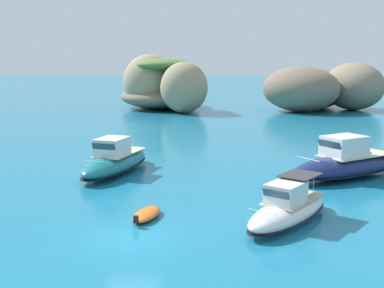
% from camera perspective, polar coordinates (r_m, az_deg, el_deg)
% --- Properties ---
extents(ground_plane, '(400.00, 400.00, 0.00)m').
position_cam_1_polar(ground_plane, '(22.78, -7.06, -10.77)').
color(ground_plane, '#197093').
extents(islet_large, '(21.77, 22.23, 7.25)m').
position_cam_1_polar(islet_large, '(79.77, 14.71, 6.24)').
color(islet_large, '#756651').
rests_on(islet_large, ground).
extents(islet_small, '(14.59, 19.03, 8.50)m').
position_cam_1_polar(islet_small, '(77.30, -3.44, 6.39)').
color(islet_small, '#756651').
rests_on(islet_small, ground).
extents(motorboat_teal, '(4.63, 9.06, 2.56)m').
position_cam_1_polar(motorboat_teal, '(35.05, -8.86, -1.96)').
color(motorboat_teal, '#19727A').
rests_on(motorboat_teal, ground).
extents(motorboat_white, '(5.67, 7.06, 2.22)m').
position_cam_1_polar(motorboat_white, '(24.85, 11.03, -7.37)').
color(motorboat_white, white).
rests_on(motorboat_white, ground).
extents(motorboat_navy, '(9.72, 8.02, 2.89)m').
position_cam_1_polar(motorboat_navy, '(34.92, 17.52, -2.17)').
color(motorboat_navy, navy).
rests_on(motorboat_navy, ground).
extents(dinghy_tender, '(1.62, 2.87, 0.58)m').
position_cam_1_polar(dinghy_tender, '(25.29, -5.28, -8.06)').
color(dinghy_tender, orange).
rests_on(dinghy_tender, ground).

